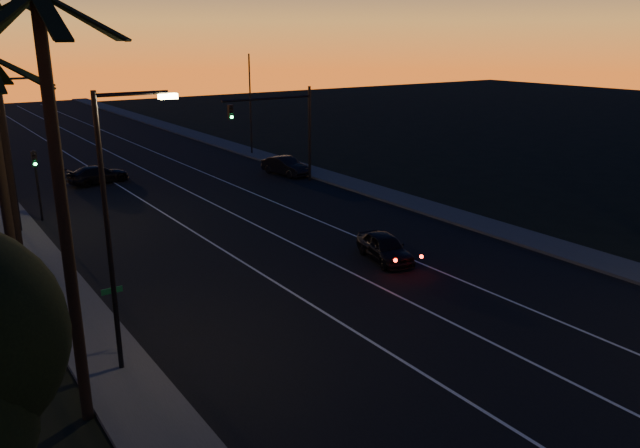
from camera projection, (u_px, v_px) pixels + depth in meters
road at (265, 235)px, 34.15m from camera, size 20.00×170.00×0.01m
sidewalk_left at (49, 277)px, 28.09m from camera, size 2.40×170.00×0.16m
sidewalk_right at (417, 204)px, 40.16m from camera, size 2.40×170.00×0.16m
lane_stripe_left at (215, 245)px, 32.53m from camera, size 0.12×160.00×0.01m
lane_stripe_mid at (273, 234)px, 34.41m from camera, size 0.12×160.00×0.01m
lane_stripe_right at (325, 223)px, 36.30m from camera, size 0.12×160.00×0.01m
palm_near at (58, 176)px, 15.82m from camera, size 4.25×4.16×11.53m
palm_mid at (0, 170)px, 20.48m from camera, size 4.25×4.16×10.03m
streetlight_left_near at (116, 213)px, 18.93m from camera, size 2.55×0.26×9.00m
streetlight_left_far at (14, 142)px, 33.26m from camera, size 2.55×0.26×8.50m
street_sign at (114, 313)px, 20.73m from camera, size 0.70×0.06×2.60m
signal_mast at (282, 119)px, 44.52m from camera, size 7.10×0.41×7.00m
signal_post at (36, 173)px, 36.09m from camera, size 0.28×0.37×4.20m
far_pole_right at (250, 105)px, 56.18m from camera, size 0.14×0.14×9.00m
lead_car at (385, 247)px, 30.17m from camera, size 2.45×4.57×1.33m
right_car at (285, 166)px, 48.87m from camera, size 2.22×4.47×1.41m
cross_car at (98, 175)px, 46.06m from camera, size 4.79×2.67×1.31m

